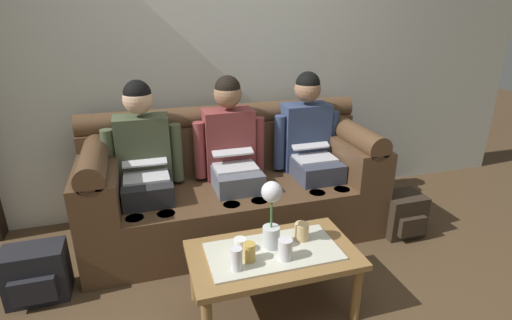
{
  "coord_description": "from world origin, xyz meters",
  "views": [
    {
      "loc": [
        -0.64,
        -1.59,
        1.69
      ],
      "look_at": [
        0.08,
        0.8,
        0.72
      ],
      "focal_mm": 27.79,
      "sensor_mm": 36.0,
      "label": 1
    }
  ],
  "objects_px": {
    "cup_near_right": "(236,259)",
    "cup_far_right": "(249,252)",
    "backpack_right": "(402,215)",
    "person_left": "(145,161)",
    "backpack_left": "(36,274)",
    "cup_far_center": "(285,249)",
    "person_middle": "(232,152)",
    "flower_vase": "(272,212)",
    "cup_far_left": "(240,245)",
    "cup_near_left": "(302,232)",
    "coffee_table": "(273,259)",
    "couch": "(233,186)",
    "person_right": "(310,144)"
  },
  "relations": [
    {
      "from": "cup_far_right",
      "to": "coffee_table",
      "type": "bearing_deg",
      "value": 18.05
    },
    {
      "from": "person_right",
      "to": "cup_far_center",
      "type": "bearing_deg",
      "value": -119.84
    },
    {
      "from": "coffee_table",
      "to": "cup_far_left",
      "type": "xyz_separation_m",
      "value": [
        -0.18,
        0.05,
        0.1
      ]
    },
    {
      "from": "couch",
      "to": "cup_near_left",
      "type": "distance_m",
      "value": 0.94
    },
    {
      "from": "backpack_left",
      "to": "cup_far_right",
      "type": "bearing_deg",
      "value": -25.02
    },
    {
      "from": "cup_near_left",
      "to": "backpack_right",
      "type": "relative_size",
      "value": 0.31
    },
    {
      "from": "cup_far_center",
      "to": "cup_far_left",
      "type": "xyz_separation_m",
      "value": [
        -0.22,
        0.14,
        -0.02
      ]
    },
    {
      "from": "backpack_left",
      "to": "cup_near_right",
      "type": "bearing_deg",
      "value": -28.91
    },
    {
      "from": "couch",
      "to": "backpack_right",
      "type": "bearing_deg",
      "value": -20.42
    },
    {
      "from": "person_right",
      "to": "coffee_table",
      "type": "bearing_deg",
      "value": -123.61
    },
    {
      "from": "cup_far_center",
      "to": "person_middle",
      "type": "bearing_deg",
      "value": 92.0
    },
    {
      "from": "cup_far_center",
      "to": "flower_vase",
      "type": "bearing_deg",
      "value": 105.58
    },
    {
      "from": "cup_near_right",
      "to": "backpack_left",
      "type": "bearing_deg",
      "value": 151.09
    },
    {
      "from": "cup_near_right",
      "to": "cup_far_right",
      "type": "bearing_deg",
      "value": 33.22
    },
    {
      "from": "cup_far_right",
      "to": "backpack_right",
      "type": "relative_size",
      "value": 0.32
    },
    {
      "from": "cup_far_center",
      "to": "cup_far_left",
      "type": "height_order",
      "value": "cup_far_center"
    },
    {
      "from": "person_left",
      "to": "cup_near_right",
      "type": "xyz_separation_m",
      "value": [
        0.4,
        -1.07,
        -0.19
      ]
    },
    {
      "from": "person_middle",
      "to": "coffee_table",
      "type": "height_order",
      "value": "person_middle"
    },
    {
      "from": "flower_vase",
      "to": "cup_far_center",
      "type": "relative_size",
      "value": 3.44
    },
    {
      "from": "flower_vase",
      "to": "backpack_left",
      "type": "relative_size",
      "value": 1.14
    },
    {
      "from": "cup_near_left",
      "to": "person_left",
      "type": "bearing_deg",
      "value": 132.86
    },
    {
      "from": "person_left",
      "to": "cup_near_right",
      "type": "height_order",
      "value": "person_left"
    },
    {
      "from": "person_middle",
      "to": "cup_far_right",
      "type": "height_order",
      "value": "person_middle"
    },
    {
      "from": "backpack_right",
      "to": "couch",
      "type": "bearing_deg",
      "value": 159.58
    },
    {
      "from": "person_right",
      "to": "cup_near_right",
      "type": "relative_size",
      "value": 9.65
    },
    {
      "from": "cup_near_left",
      "to": "person_right",
      "type": "bearing_deg",
      "value": 63.78
    },
    {
      "from": "cup_near_left",
      "to": "backpack_left",
      "type": "bearing_deg",
      "value": 163.97
    },
    {
      "from": "cup_near_right",
      "to": "cup_far_right",
      "type": "distance_m",
      "value": 0.1
    },
    {
      "from": "person_right",
      "to": "coffee_table",
      "type": "distance_m",
      "value": 1.2
    },
    {
      "from": "flower_vase",
      "to": "cup_far_right",
      "type": "distance_m",
      "value": 0.25
    },
    {
      "from": "cup_far_left",
      "to": "coffee_table",
      "type": "bearing_deg",
      "value": -14.78
    },
    {
      "from": "cup_far_center",
      "to": "backpack_right",
      "type": "height_order",
      "value": "cup_far_center"
    },
    {
      "from": "coffee_table",
      "to": "cup_near_left",
      "type": "distance_m",
      "value": 0.24
    },
    {
      "from": "person_left",
      "to": "backpack_right",
      "type": "height_order",
      "value": "person_left"
    },
    {
      "from": "flower_vase",
      "to": "couch",
      "type": "bearing_deg",
      "value": 90.08
    },
    {
      "from": "flower_vase",
      "to": "backpack_right",
      "type": "bearing_deg",
      "value": 20.54
    },
    {
      "from": "flower_vase",
      "to": "cup_far_left",
      "type": "bearing_deg",
      "value": 177.38
    },
    {
      "from": "person_right",
      "to": "backpack_left",
      "type": "height_order",
      "value": "person_right"
    },
    {
      "from": "person_left",
      "to": "person_right",
      "type": "relative_size",
      "value": 1.0
    },
    {
      "from": "person_middle",
      "to": "person_right",
      "type": "height_order",
      "value": "same"
    },
    {
      "from": "person_right",
      "to": "person_left",
      "type": "bearing_deg",
      "value": -180.0
    },
    {
      "from": "person_middle",
      "to": "coffee_table",
      "type": "relative_size",
      "value": 1.28
    },
    {
      "from": "cup_far_left",
      "to": "backpack_left",
      "type": "height_order",
      "value": "cup_far_left"
    },
    {
      "from": "flower_vase",
      "to": "cup_near_left",
      "type": "xyz_separation_m",
      "value": [
        0.2,
        0.02,
        -0.17
      ]
    },
    {
      "from": "person_left",
      "to": "cup_near_left",
      "type": "relative_size",
      "value": 11.78
    },
    {
      "from": "couch",
      "to": "cup_far_center",
      "type": "xyz_separation_m",
      "value": [
        0.04,
        -1.06,
        0.09
      ]
    },
    {
      "from": "person_right",
      "to": "backpack_right",
      "type": "height_order",
      "value": "person_right"
    },
    {
      "from": "backpack_right",
      "to": "cup_far_right",
      "type": "bearing_deg",
      "value": -158.36
    },
    {
      "from": "backpack_right",
      "to": "person_middle",
      "type": "bearing_deg",
      "value": 159.73
    },
    {
      "from": "cup_far_left",
      "to": "backpack_left",
      "type": "bearing_deg",
      "value": 158.55
    }
  ]
}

